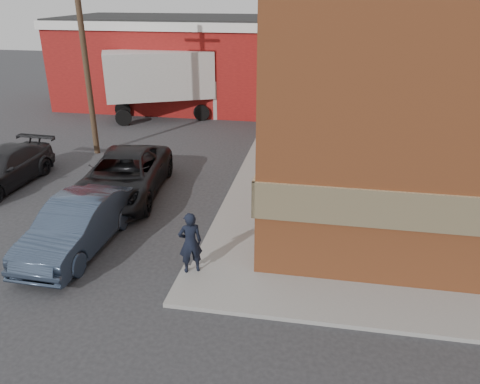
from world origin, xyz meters
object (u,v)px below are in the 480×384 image
at_px(utility_pole, 84,50).
at_px(sedan, 77,225).
at_px(box_truck, 173,80).
at_px(suv_a, 124,176).
at_px(brick_building, 471,61).
at_px(man, 190,243).
at_px(warehouse, 188,61).
at_px(suv_b, 2,169).

relative_size(utility_pole, sedan, 1.89).
bearing_deg(box_truck, suv_a, -106.18).
bearing_deg(utility_pole, brick_building, -0.02).
xyz_separation_m(man, suv_a, (-3.93, 4.73, -0.18)).
distance_m(warehouse, suv_b, 15.95).
relative_size(utility_pole, suv_a, 1.53).
height_order(brick_building, sedan, brick_building).
relative_size(warehouse, man, 9.24).
xyz_separation_m(brick_building, box_truck, (-14.35, 7.03, -2.40)).
height_order(sedan, suv_a, suv_a).
distance_m(man, box_truck, 17.28).
height_order(brick_building, utility_pole, brick_building).
xyz_separation_m(brick_building, suv_b, (-17.78, -4.47, -3.95)).
bearing_deg(brick_building, suv_a, -160.31).
bearing_deg(sedan, warehouse, 97.63).
distance_m(warehouse, man, 21.14).
relative_size(warehouse, sedan, 3.43).
height_order(suv_b, box_truck, box_truck).
distance_m(man, suv_b, 10.27).
relative_size(suv_b, box_truck, 0.61).
height_order(suv_a, suv_b, suv_a).
bearing_deg(box_truck, brick_building, -50.75).
height_order(utility_pole, sedan, utility_pole).
bearing_deg(brick_building, sedan, -145.61).
xyz_separation_m(brick_building, utility_pole, (-16.00, 0.00, 0.06)).
distance_m(suv_a, box_truck, 11.76).
bearing_deg(utility_pole, sedan, -67.15).
bearing_deg(suv_b, sedan, -34.00).
relative_size(utility_pole, box_truck, 1.09).
bearing_deg(suv_b, utility_pole, 71.18).
bearing_deg(sedan, man, -9.87).
bearing_deg(suv_a, man, -57.01).
bearing_deg(sedan, utility_pole, 114.39).
bearing_deg(brick_building, man, -133.24).
height_order(utility_pole, suv_a, utility_pole).
distance_m(sedan, suv_a, 3.98).
bearing_deg(box_truck, suv_b, -131.26).
relative_size(sedan, suv_b, 0.95).
height_order(utility_pole, box_truck, utility_pole).
xyz_separation_m(warehouse, utility_pole, (-1.50, -11.00, 1.93)).
relative_size(suv_a, suv_b, 1.17).
relative_size(man, sedan, 0.37).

